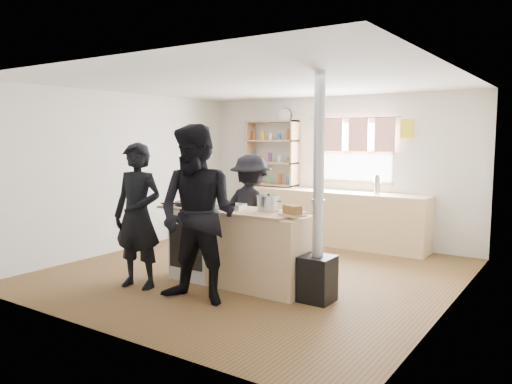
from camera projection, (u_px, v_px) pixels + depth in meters
ground at (254, 273)px, 6.69m from camera, size 5.00×5.00×0.01m
back_counter at (327, 217)px, 8.48m from camera, size 3.40×0.55×0.90m
shelving_unit at (272, 153)px, 9.12m from camera, size 1.00×0.28×1.20m
thermos at (377, 185)px, 7.93m from camera, size 0.10×0.10×0.29m
cooking_island at (239, 247)px, 6.11m from camera, size 1.97×0.64×0.93m
skillet_greens at (187, 203)px, 6.43m from camera, size 0.43×0.43×0.05m
roast_tray at (230, 206)px, 6.10m from camera, size 0.39×0.30×0.06m
stockpot_stove at (213, 198)px, 6.44m from camera, size 0.24×0.24×0.20m
stockpot_counter at (269, 203)px, 5.95m from camera, size 0.28×0.28×0.21m
bread_board at (292, 211)px, 5.56m from camera, size 0.33×0.29×0.12m
flue_heater at (318, 244)px, 5.45m from camera, size 0.35×0.35×2.50m
person_near_left at (138, 216)px, 5.96m from camera, size 0.70×0.53×1.74m
person_near_right at (198, 215)px, 5.38m from camera, size 1.04×0.87×1.95m
person_far at (251, 211)px, 6.96m from camera, size 1.04×0.64×1.56m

